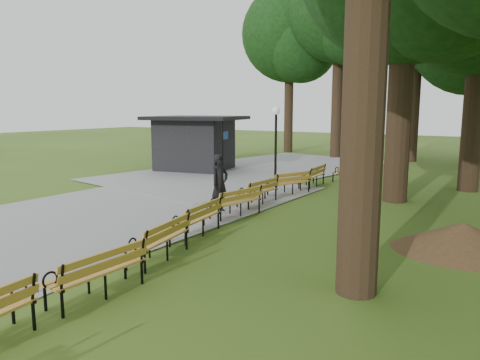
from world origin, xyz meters
The scene contains 14 objects.
ground centered at (0.00, 0.00, 0.00)m, with size 100.00×100.00×0.00m, color #3B5D1A.
path centered at (-4.00, 3.00, 0.03)m, with size 12.00×38.00×0.06m, color #949496.
person centered at (-0.96, 5.09, 0.90)m, with size 0.66×0.43×1.80m, color black.
kiosk centered at (-7.50, 12.43, 1.38)m, with size 4.40×3.83×2.76m, color black, non-canonical shape.
lamp_post centered at (-1.81, 10.38, 2.31)m, with size 0.32×0.32×3.21m.
dirt_mound centered at (5.75, 4.74, 0.34)m, with size 2.56×2.56×0.68m, color #47301C.
bench_2 centered at (0.76, -1.14, 0.44)m, with size 1.90×0.64×0.88m, color #BC842B, non-canonical shape.
bench_3 centered at (0.34, 0.86, 0.44)m, with size 1.90×0.64×0.88m, color #BC842B, non-canonical shape.
bench_4 centered at (-0.09, 2.72, 0.44)m, with size 1.90×0.64×0.88m, color #BC842B, non-canonical shape.
bench_5 centered at (-0.33, 4.96, 0.44)m, with size 1.90×0.64×0.88m, color #BC842B, non-canonical shape.
bench_6 centered at (-0.59, 6.73, 0.44)m, with size 1.90×0.64×0.88m, color #BC842B, non-canonical shape.
bench_7 centered at (-0.49, 8.89, 0.44)m, with size 1.90×0.64×0.88m, color #BC842B, non-canonical shape.
bench_8 centered at (-0.43, 10.92, 0.44)m, with size 1.90×0.64×0.88m, color #BC842B, non-canonical shape.
bench_9 centered at (0.27, 13.23, 0.44)m, with size 1.90×0.64×0.88m, color #BC842B, non-canonical shape.
Camera 1 is at (6.66, -6.08, 3.16)m, focal length 34.00 mm.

